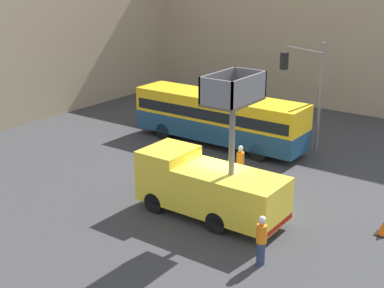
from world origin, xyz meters
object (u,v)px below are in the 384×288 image
Objects in this scene: city_bus at (219,116)px; road_worker_directing at (240,164)px; traffic_light_pole at (308,82)px; road_worker_near_truck at (261,240)px; traffic_cone_near_truck at (384,228)px; utility_truck at (209,184)px.

city_bus is 5.96m from road_worker_directing.
road_worker_directing is (-5.62, 0.89, -3.25)m from traffic_light_pole.
traffic_light_pole reaches higher than road_worker_directing.
city_bus is at bearing -9.93° from road_worker_near_truck.
traffic_light_pole is 6.55m from road_worker_directing.
traffic_light_pole is 12.84m from road_worker_near_truck.
road_worker_near_truck is 2.80× the size of traffic_cone_near_truck.
traffic_cone_near_truck is at bearing -136.19° from traffic_light_pole.
traffic_cone_near_truck is at bearing 153.00° from city_bus.
road_worker_directing is at bearing 171.02° from traffic_light_pole.
city_bus reaches higher than road_worker_near_truck.
traffic_light_pole reaches higher than traffic_cone_near_truck.
road_worker_near_truck is 7.75m from road_worker_directing.
city_bus is 5.68m from traffic_light_pole.
road_worker_directing is (6.23, 4.61, -0.01)m from road_worker_near_truck.
road_worker_near_truck is at bearing -162.56° from traffic_light_pole.
utility_truck reaches higher than traffic_cone_near_truck.
utility_truck is at bearing 11.03° from road_worker_near_truck.
city_bus is at bearing 30.52° from utility_truck.
traffic_light_pole is 3.26× the size of road_worker_near_truck.
utility_truck is 3.37× the size of road_worker_near_truck.
city_bus is at bearing 36.19° from road_worker_directing.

